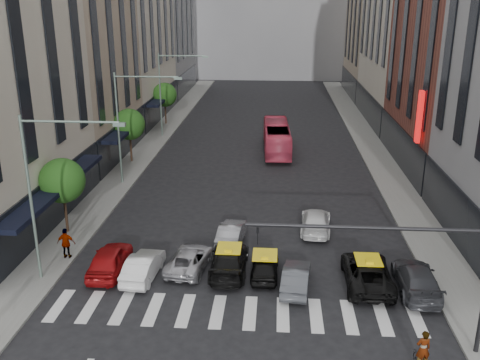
% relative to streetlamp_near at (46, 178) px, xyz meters
% --- Properties ---
extents(ground, '(160.00, 160.00, 0.00)m').
position_rel_streetlamp_near_xyz_m(ground, '(10.04, -4.00, -5.90)').
color(ground, black).
rests_on(ground, ground).
extents(sidewalk_left, '(3.00, 96.00, 0.15)m').
position_rel_streetlamp_near_xyz_m(sidewalk_left, '(-1.46, 26.00, -5.83)').
color(sidewalk_left, slate).
rests_on(sidewalk_left, ground).
extents(sidewalk_right, '(3.00, 96.00, 0.15)m').
position_rel_streetlamp_near_xyz_m(sidewalk_right, '(21.54, 26.00, -5.83)').
color(sidewalk_right, slate).
rests_on(sidewalk_right, ground).
extents(building_left_b, '(8.00, 16.00, 24.00)m').
position_rel_streetlamp_near_xyz_m(building_left_b, '(-6.96, 24.00, 6.10)').
color(building_left_b, tan).
rests_on(building_left_b, ground).
extents(building_right_b, '(8.00, 18.00, 26.00)m').
position_rel_streetlamp_near_xyz_m(building_right_b, '(27.04, 23.00, 7.10)').
color(building_right_b, brown).
rests_on(building_right_b, ground).
extents(building_right_d, '(8.00, 18.00, 28.00)m').
position_rel_streetlamp_near_xyz_m(building_right_d, '(27.04, 61.00, 8.10)').
color(building_right_d, tan).
rests_on(building_right_d, ground).
extents(tree_near, '(2.88, 2.88, 4.95)m').
position_rel_streetlamp_near_xyz_m(tree_near, '(-1.76, 6.00, -2.25)').
color(tree_near, black).
rests_on(tree_near, sidewalk_left).
extents(tree_mid, '(2.88, 2.88, 4.95)m').
position_rel_streetlamp_near_xyz_m(tree_mid, '(-1.76, 22.00, -2.25)').
color(tree_mid, black).
rests_on(tree_mid, sidewalk_left).
extents(tree_far, '(2.88, 2.88, 4.95)m').
position_rel_streetlamp_near_xyz_m(tree_far, '(-1.76, 38.00, -2.25)').
color(tree_far, black).
rests_on(tree_far, sidewalk_left).
extents(streetlamp_near, '(5.38, 0.25, 9.00)m').
position_rel_streetlamp_near_xyz_m(streetlamp_near, '(0.00, 0.00, 0.00)').
color(streetlamp_near, gray).
rests_on(streetlamp_near, sidewalk_left).
extents(streetlamp_mid, '(5.38, 0.25, 9.00)m').
position_rel_streetlamp_near_xyz_m(streetlamp_mid, '(0.00, 16.00, 0.00)').
color(streetlamp_mid, gray).
rests_on(streetlamp_mid, sidewalk_left).
extents(streetlamp_far, '(5.38, 0.25, 9.00)m').
position_rel_streetlamp_near_xyz_m(streetlamp_far, '(0.00, 32.00, 0.00)').
color(streetlamp_far, gray).
rests_on(streetlamp_far, sidewalk_left).
extents(traffic_signal, '(10.10, 0.20, 6.00)m').
position_rel_streetlamp_near_xyz_m(traffic_signal, '(17.74, -5.00, -1.43)').
color(traffic_signal, black).
rests_on(traffic_signal, ground).
extents(liberty_sign, '(0.30, 0.70, 4.00)m').
position_rel_streetlamp_near_xyz_m(liberty_sign, '(22.64, 16.00, 0.10)').
color(liberty_sign, red).
rests_on(liberty_sign, ground).
extents(car_red, '(1.94, 4.57, 1.54)m').
position_rel_streetlamp_near_xyz_m(car_red, '(2.59, 1.12, -5.13)').
color(car_red, '#9A0E10').
rests_on(car_red, ground).
extents(car_white_front, '(1.72, 4.21, 1.36)m').
position_rel_streetlamp_near_xyz_m(car_white_front, '(4.60, 0.64, -5.23)').
color(car_white_front, silver).
rests_on(car_white_front, ground).
extents(car_silver, '(2.59, 4.58, 1.21)m').
position_rel_streetlamp_near_xyz_m(car_silver, '(6.98, 1.80, -5.30)').
color(car_silver, '#ADACB2').
rests_on(car_silver, ground).
extents(taxi_left, '(2.03, 4.98, 1.44)m').
position_rel_streetlamp_near_xyz_m(taxi_left, '(9.24, 1.59, -5.18)').
color(taxi_left, black).
rests_on(taxi_left, ground).
extents(taxi_center, '(1.55, 3.72, 1.26)m').
position_rel_streetlamp_near_xyz_m(taxi_center, '(11.25, 1.25, -5.27)').
color(taxi_center, black).
rests_on(taxi_center, ground).
extents(car_grey_mid, '(1.78, 4.04, 1.29)m').
position_rel_streetlamp_near_xyz_m(car_grey_mid, '(12.93, 0.01, -5.26)').
color(car_grey_mid, '#42454A').
rests_on(car_grey_mid, ground).
extents(taxi_right, '(2.45, 5.24, 1.45)m').
position_rel_streetlamp_near_xyz_m(taxi_right, '(16.74, 0.72, -5.18)').
color(taxi_right, black).
rests_on(taxi_right, ground).
extents(car_grey_curb, '(2.20, 5.04, 1.44)m').
position_rel_streetlamp_near_xyz_m(car_grey_curb, '(19.21, 0.18, -5.18)').
color(car_grey_curb, '#37393E').
rests_on(car_grey_curb, ground).
extents(car_row2_left, '(1.80, 4.17, 1.34)m').
position_rel_streetlamp_near_xyz_m(car_row2_left, '(9.07, 5.38, -5.24)').
color(car_row2_left, gray).
rests_on(car_row2_left, ground).
extents(car_row2_right, '(2.25, 4.79, 1.35)m').
position_rel_streetlamp_near_xyz_m(car_row2_right, '(14.45, 7.60, -5.23)').
color(car_row2_right, silver).
rests_on(car_row2_right, ground).
extents(bus, '(2.86, 10.45, 2.88)m').
position_rel_streetlamp_near_xyz_m(bus, '(11.77, 26.80, -4.46)').
color(bus, '#E34362').
rests_on(bus, ground).
extents(rider, '(0.68, 0.51, 1.68)m').
position_rel_streetlamp_near_xyz_m(rider, '(17.88, -6.33, -4.25)').
color(rider, gray).
rests_on(rider, motorcycle).
extents(pedestrian_far, '(1.09, 0.47, 1.86)m').
position_rel_streetlamp_near_xyz_m(pedestrian_far, '(-0.36, 2.34, -4.83)').
color(pedestrian_far, gray).
rests_on(pedestrian_far, sidewalk_left).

